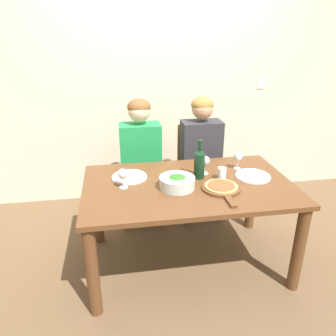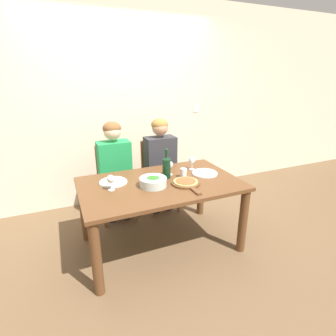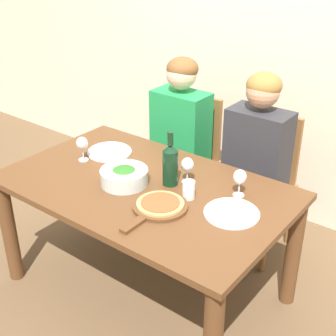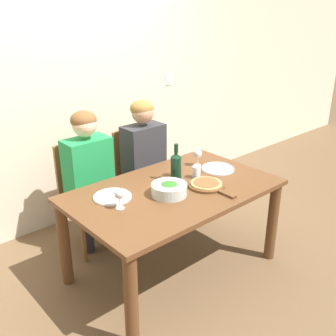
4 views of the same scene
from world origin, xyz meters
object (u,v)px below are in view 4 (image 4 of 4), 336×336
Objects in this scene: wine_glass_right at (198,154)px; wine_bottle at (176,166)px; wine_glass_left at (119,195)px; dinner_plate_left at (112,197)px; pizza_on_board at (207,185)px; chair_left at (85,191)px; person_woman at (89,169)px; wine_glass_centre at (176,164)px; dinner_plate_right at (218,169)px; broccoli_bowl at (169,189)px; water_tumbler at (196,172)px; chair_right at (138,173)px; person_man at (145,153)px.

wine_bottle is at bearing -161.90° from wine_glass_right.
dinner_plate_left is at bearing 72.76° from wine_glass_left.
pizza_on_board is 2.78× the size of wine_glass_right.
person_woman reaches higher than chair_left.
wine_glass_left is (-0.05, -0.17, 0.10)m from dinner_plate_left.
wine_glass_right is 1.00× the size of wine_glass_centre.
wine_glass_left is (-1.01, -0.02, 0.10)m from dinner_plate_right.
wine_glass_right is (0.36, 0.12, -0.02)m from wine_bottle.
broccoli_bowl is at bearing -172.02° from dinner_plate_right.
wine_glass_centre reaches higher than pizza_on_board.
wine_glass_left is at bearing -107.24° from dinner_plate_left.
water_tumbler is (0.75, 0.02, -0.06)m from wine_glass_left.
person_woman is 0.76m from wine_bottle.
chair_right is 6.09× the size of wine_glass_left.
chair_left is 1.13m from pizza_on_board.
chair_left is at bearing 125.11° from water_tumbler.
wine_glass_centre is (-0.29, -0.05, 0.00)m from wine_glass_right.
pizza_on_board is 4.31× the size of water_tumbler.
dinner_plate_right is (0.82, -0.80, 0.24)m from chair_left.
wine_glass_right reaches higher than broccoli_bowl.
broccoli_bowl is (0.20, -0.78, 0.03)m from person_woman.
wine_glass_centre is (0.47, -0.68, 0.33)m from chair_left.
broccoli_bowl is at bearing -113.64° from chair_right.
person_woman is 2.93× the size of pizza_on_board.
chair_right is at bearing 85.32° from pizza_on_board.
wine_glass_right is at bearing 109.55° from dinner_plate_right.
dinner_plate_right is at bearing 28.96° from pizza_on_board.
person_man reaches higher than wine_glass_right.
chair_right reaches higher than dinner_plate_left.
person_woman reaches higher than wine_glass_left.
dinner_plate_left is 1.81× the size of wine_glass_centre.
wine_glass_left is at bearing -137.34° from person_man.
wine_bottle is (0.40, -0.63, 0.11)m from person_woman.
dinner_plate_right is (0.96, -0.15, 0.00)m from dinner_plate_left.
wine_glass_centre reaches higher than broccoli_bowl.
person_woman is 8.14× the size of wine_glass_left.
dinner_plate_right is 1.81× the size of wine_glass_right.
wine_bottle reaches higher than water_tumbler.
chair_left reaches higher than broccoli_bowl.
dinner_plate_right is (0.23, -0.80, 0.24)m from chair_right.
wine_glass_right and wine_glass_centre have the same top height.
chair_right is (0.59, 0.00, 0.00)m from chair_left.
chair_right reaches higher than dinner_plate_right.
water_tumbler reaches higher than dinner_plate_left.
wine_bottle is 0.10m from wine_glass_centre.
person_woman is 0.92m from wine_glass_right.
dinner_plate_left is 0.72m from pizza_on_board.
wine_glass_left reaches higher than water_tumbler.
wine_glass_left is at bearing -178.20° from water_tumbler.
wine_glass_centre is (0.07, 0.07, -0.02)m from wine_bottle.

